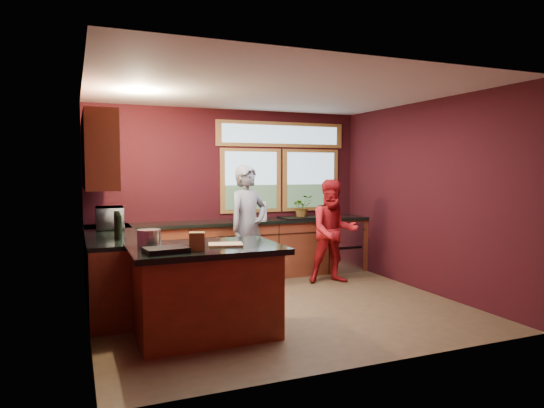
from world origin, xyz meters
TOP-DOWN VIEW (x-y plane):
  - floor at (0.00, 0.00)m, footprint 4.50×4.50m
  - room_shell at (-0.60, 0.32)m, footprint 4.52×4.02m
  - back_counter at (0.20, 1.70)m, footprint 4.50×0.64m
  - left_counter at (-1.95, 0.85)m, footprint 0.64×2.30m
  - island at (-1.12, -0.68)m, footprint 1.55×1.05m
  - person_grey at (-0.05, 1.01)m, footprint 0.77×0.64m
  - person_red at (1.30, 0.90)m, footprint 0.89×0.76m
  - microwave at (-1.92, 1.36)m, footprint 0.38×0.54m
  - potted_plant at (1.17, 1.75)m, footprint 0.34×0.29m
  - paper_towel at (0.45, 1.70)m, footprint 0.12×0.12m
  - cutting_board at (-0.92, -0.73)m, footprint 0.40×0.33m
  - stock_pot at (-1.67, -0.53)m, footprint 0.24×0.24m
  - paper_bag at (-1.27, -0.93)m, footprint 0.17×0.15m
  - black_tray at (-1.57, -0.93)m, footprint 0.43×0.32m

SIDE VIEW (x-z plane):
  - floor at x=0.00m, z-range 0.00..0.00m
  - back_counter at x=0.20m, z-range 0.00..0.93m
  - left_counter at x=-1.95m, z-range 0.00..0.93m
  - island at x=-1.12m, z-range 0.01..0.95m
  - person_red at x=1.30m, z-range 0.00..1.58m
  - person_grey at x=-0.05m, z-range 0.00..1.80m
  - cutting_board at x=-0.92m, z-range 0.94..0.96m
  - black_tray at x=-1.57m, z-range 0.94..0.99m
  - stock_pot at x=-1.67m, z-range 0.94..1.12m
  - paper_bag at x=-1.27m, z-range 0.94..1.12m
  - paper_towel at x=0.45m, z-range 0.93..1.21m
  - microwave at x=-1.92m, z-range 0.93..1.23m
  - potted_plant at x=1.17m, z-range 0.93..1.30m
  - room_shell at x=-0.60m, z-range 0.44..3.15m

